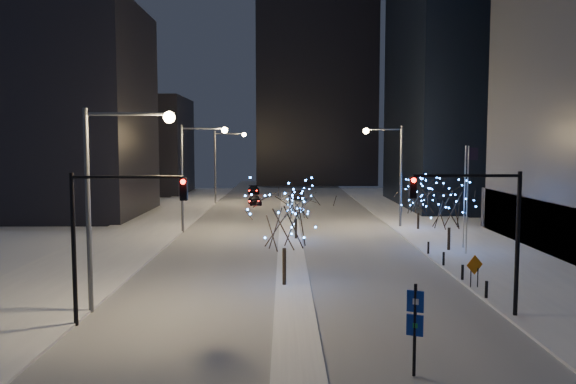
{
  "coord_description": "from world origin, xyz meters",
  "views": [
    {
      "loc": [
        -0.5,
        -25.03,
        8.27
      ],
      "look_at": [
        -0.24,
        13.18,
        5.0
      ],
      "focal_mm": 35.0,
      "sensor_mm": 36.0,
      "label": 1
    }
  ],
  "objects_px": {
    "street_lamp_w_mid": "(193,163)",
    "holiday_tree_median_near": "(284,218)",
    "street_lamp_w_far": "(223,157)",
    "holiday_tree_plaza_near": "(450,205)",
    "traffic_signal_east": "(485,219)",
    "car_mid": "(298,195)",
    "car_far": "(254,190)",
    "construction_sign": "(475,268)",
    "car_near": "(255,200)",
    "holiday_tree_median_far": "(296,204)",
    "street_lamp_east": "(392,163)",
    "holiday_tree_plaza_far": "(419,197)",
    "traffic_signal_west": "(108,222)",
    "street_lamp_w_near": "(109,181)",
    "wayfinding_sign": "(415,320)"
  },
  "relations": [
    {
      "from": "wayfinding_sign",
      "to": "holiday_tree_median_near",
      "type": "bearing_deg",
      "value": 134.63
    },
    {
      "from": "car_near",
      "to": "construction_sign",
      "type": "distance_m",
      "value": 47.28
    },
    {
      "from": "holiday_tree_plaza_near",
      "to": "wayfinding_sign",
      "type": "distance_m",
      "value": 24.58
    },
    {
      "from": "traffic_signal_east",
      "to": "construction_sign",
      "type": "distance_m",
      "value": 6.42
    },
    {
      "from": "street_lamp_w_near",
      "to": "holiday_tree_median_near",
      "type": "xyz_separation_m",
      "value": [
        8.44,
        4.89,
        -2.44
      ]
    },
    {
      "from": "street_lamp_east",
      "to": "car_near",
      "type": "xyz_separation_m",
      "value": [
        -14.61,
        21.1,
        -5.77
      ]
    },
    {
      "from": "traffic_signal_west",
      "to": "holiday_tree_median_far",
      "type": "relative_size",
      "value": 1.53
    },
    {
      "from": "car_mid",
      "to": "construction_sign",
      "type": "relative_size",
      "value": 2.36
    },
    {
      "from": "street_lamp_w_far",
      "to": "car_far",
      "type": "distance_m",
      "value": 17.41
    },
    {
      "from": "traffic_signal_east",
      "to": "traffic_signal_west",
      "type": "bearing_deg",
      "value": -176.71
    },
    {
      "from": "traffic_signal_west",
      "to": "construction_sign",
      "type": "distance_m",
      "value": 20.05
    },
    {
      "from": "car_mid",
      "to": "traffic_signal_east",
      "type": "bearing_deg",
      "value": 105.48
    },
    {
      "from": "wayfinding_sign",
      "to": "holiday_tree_median_far",
      "type": "bearing_deg",
      "value": 121.66
    },
    {
      "from": "car_mid",
      "to": "construction_sign",
      "type": "distance_m",
      "value": 52.81
    },
    {
      "from": "street_lamp_w_mid",
      "to": "street_lamp_east",
      "type": "distance_m",
      "value": 19.26
    },
    {
      "from": "traffic_signal_east",
      "to": "street_lamp_w_far",
      "type": "bearing_deg",
      "value": 109.32
    },
    {
      "from": "holiday_tree_plaza_near",
      "to": "holiday_tree_median_near",
      "type": "bearing_deg",
      "value": -140.04
    },
    {
      "from": "street_lamp_w_mid",
      "to": "street_lamp_w_far",
      "type": "height_order",
      "value": "same"
    },
    {
      "from": "street_lamp_w_far",
      "to": "holiday_tree_plaza_near",
      "type": "bearing_deg",
      "value": -58.55
    },
    {
      "from": "car_near",
      "to": "holiday_tree_plaza_near",
      "type": "xyz_separation_m",
      "value": [
        16.68,
        -33.6,
        2.94
      ]
    },
    {
      "from": "street_lamp_w_near",
      "to": "car_mid",
      "type": "xyz_separation_m",
      "value": [
        10.44,
        56.28,
        -5.78
      ]
    },
    {
      "from": "street_lamp_east",
      "to": "construction_sign",
      "type": "distance_m",
      "value": 24.35
    },
    {
      "from": "street_lamp_east",
      "to": "construction_sign",
      "type": "height_order",
      "value": "street_lamp_east"
    },
    {
      "from": "car_mid",
      "to": "car_near",
      "type": "bearing_deg",
      "value": 58.08
    },
    {
      "from": "street_lamp_w_near",
      "to": "traffic_signal_east",
      "type": "distance_m",
      "value": 17.99
    },
    {
      "from": "holiday_tree_median_near",
      "to": "street_lamp_w_far",
      "type": "bearing_deg",
      "value": 100.6
    },
    {
      "from": "car_far",
      "to": "holiday_tree_median_far",
      "type": "bearing_deg",
      "value": -86.7
    },
    {
      "from": "street_lamp_w_mid",
      "to": "traffic_signal_west",
      "type": "height_order",
      "value": "street_lamp_w_mid"
    },
    {
      "from": "street_lamp_w_near",
      "to": "car_mid",
      "type": "height_order",
      "value": "street_lamp_w_near"
    },
    {
      "from": "traffic_signal_west",
      "to": "construction_sign",
      "type": "xyz_separation_m",
      "value": [
        18.74,
        6.21,
        -3.49
      ]
    },
    {
      "from": "holiday_tree_median_far",
      "to": "street_lamp_w_mid",
      "type": "bearing_deg",
      "value": 156.25
    },
    {
      "from": "car_mid",
      "to": "construction_sign",
      "type": "bearing_deg",
      "value": 107.67
    },
    {
      "from": "traffic_signal_west",
      "to": "car_far",
      "type": "bearing_deg",
      "value": 87.62
    },
    {
      "from": "car_near",
      "to": "holiday_tree_plaza_near",
      "type": "distance_m",
      "value": 37.63
    },
    {
      "from": "traffic_signal_east",
      "to": "car_far",
      "type": "relative_size",
      "value": 1.54
    },
    {
      "from": "car_mid",
      "to": "holiday_tree_plaza_near",
      "type": "bearing_deg",
      "value": 112.73
    },
    {
      "from": "street_lamp_w_mid",
      "to": "street_lamp_east",
      "type": "xyz_separation_m",
      "value": [
        19.02,
        3.0,
        -0.05
      ]
    },
    {
      "from": "traffic_signal_east",
      "to": "car_mid",
      "type": "xyz_separation_m",
      "value": [
        -7.44,
        57.28,
        -4.04
      ]
    },
    {
      "from": "car_far",
      "to": "holiday_tree_plaza_near",
      "type": "distance_m",
      "value": 53.67
    },
    {
      "from": "street_lamp_w_near",
      "to": "holiday_tree_plaza_far",
      "type": "xyz_separation_m",
      "value": [
        21.29,
        26.2,
        -3.23
      ]
    },
    {
      "from": "car_near",
      "to": "holiday_tree_median_near",
      "type": "xyz_separation_m",
      "value": [
        4.02,
        -44.21,
        3.38
      ]
    },
    {
      "from": "street_lamp_w_far",
      "to": "holiday_tree_plaza_near",
      "type": "relative_size",
      "value": 1.64
    },
    {
      "from": "street_lamp_east",
      "to": "wayfinding_sign",
      "type": "relative_size",
      "value": 2.98
    },
    {
      "from": "street_lamp_east",
      "to": "holiday_tree_plaza_far",
      "type": "height_order",
      "value": "street_lamp_east"
    },
    {
      "from": "street_lamp_w_mid",
      "to": "holiday_tree_median_near",
      "type": "distance_m",
      "value": 21.94
    },
    {
      "from": "street_lamp_w_mid",
      "to": "wayfinding_sign",
      "type": "bearing_deg",
      "value": -68.2
    },
    {
      "from": "street_lamp_east",
      "to": "holiday_tree_plaza_far",
      "type": "distance_m",
      "value": 4.3
    },
    {
      "from": "car_near",
      "to": "holiday_tree_median_near",
      "type": "bearing_deg",
      "value": -93.82
    },
    {
      "from": "street_lamp_w_near",
      "to": "traffic_signal_west",
      "type": "xyz_separation_m",
      "value": [
        0.5,
        -2.0,
        -1.74
      ]
    },
    {
      "from": "holiday_tree_median_near",
      "to": "holiday_tree_plaza_near",
      "type": "xyz_separation_m",
      "value": [
        12.66,
        10.61,
        -0.43
      ]
    }
  ]
}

